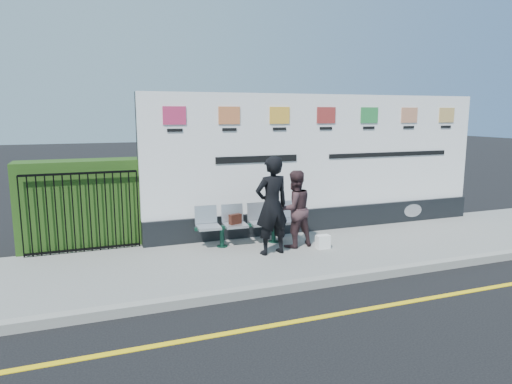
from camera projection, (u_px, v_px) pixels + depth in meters
ground at (418, 301)px, 6.68m from camera, size 80.00×80.00×0.00m
pavement at (332, 250)px, 8.98m from camera, size 14.00×3.00×0.12m
kerb at (377, 274)px, 7.59m from camera, size 14.00×0.18×0.14m
yellow_line at (418, 300)px, 6.68m from camera, size 14.00×0.10×0.01m
billboard at (323, 172)px, 10.17m from camera, size 8.00×0.30×3.00m
hedge at (82, 204)px, 8.91m from camera, size 2.35×0.70×1.70m
railing at (82, 212)px, 8.51m from camera, size 2.05×0.06×1.54m
bench at (248, 234)px, 9.10m from camera, size 2.08×0.65×0.44m
woman_left at (272, 206)px, 8.38m from camera, size 0.72×0.53×1.83m
woman_right at (294, 209)px, 8.87m from camera, size 0.80×0.66×1.51m
handbag_brown at (235, 219)px, 8.97m from camera, size 0.27×0.17×0.20m
carrier_bag_white at (323, 242)px, 8.83m from camera, size 0.26×0.16×0.26m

